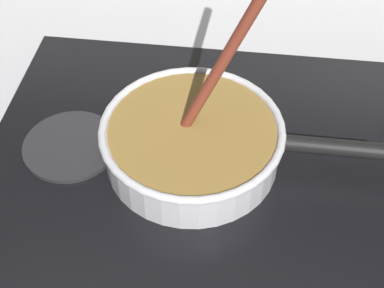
{
  "coord_description": "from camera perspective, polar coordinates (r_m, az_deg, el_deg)",
  "views": [
    {
      "loc": [
        0.17,
        -0.37,
        0.57
      ],
      "look_at": [
        0.11,
        0.11,
        0.04
      ],
      "focal_mm": 51.67,
      "sensor_mm": 36.0,
      "label": 1
    }
  ],
  "objects": [
    {
      "name": "hob_plate",
      "position": [
        0.74,
        0.0,
        -1.8
      ],
      "size": [
        0.56,
        0.48,
        0.01
      ],
      "primitive_type": "cube",
      "color": "black",
      "rests_on": "ground"
    },
    {
      "name": "cooking_pan",
      "position": [
        0.71,
        0.2,
        0.34
      ],
      "size": [
        0.37,
        0.24,
        0.31
      ],
      "color": "silver",
      "rests_on": "hob_plate"
    },
    {
      "name": "burner_ring",
      "position": [
        0.74,
        -0.0,
        -1.29
      ],
      "size": [
        0.18,
        0.18,
        0.01
      ],
      "primitive_type": "torus",
      "color": "#592D0C",
      "rests_on": "hob_plate"
    },
    {
      "name": "spare_burner",
      "position": [
        0.77,
        -12.42,
        -0.15
      ],
      "size": [
        0.13,
        0.13,
        0.01
      ],
      "primitive_type": "cylinder",
      "color": "#262628",
      "rests_on": "hob_plate"
    },
    {
      "name": "ground",
      "position": [
        0.72,
        -9.79,
        -9.07
      ],
      "size": [
        2.4,
        1.6,
        0.04
      ],
      "primitive_type": "cube",
      "color": "#B7B7BC"
    }
  ]
}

